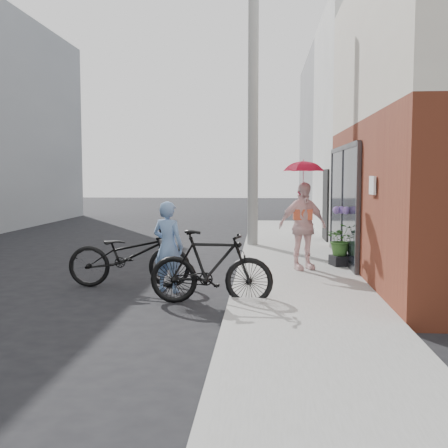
# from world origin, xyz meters

# --- Properties ---
(ground) EXTENTS (80.00, 80.00, 0.00)m
(ground) POSITION_xyz_m (0.00, 0.00, 0.00)
(ground) COLOR black
(ground) RESTS_ON ground
(sidewalk) EXTENTS (2.20, 24.00, 0.12)m
(sidewalk) POSITION_xyz_m (2.10, 2.00, 0.06)
(sidewalk) COLOR gray
(sidewalk) RESTS_ON ground
(curb) EXTENTS (0.12, 24.00, 0.12)m
(curb) POSITION_xyz_m (0.94, 2.00, 0.06)
(curb) COLOR #9E9E99
(curb) RESTS_ON ground
(east_building_far) EXTENTS (8.00, 8.00, 7.00)m
(east_building_far) POSITION_xyz_m (7.20, 16.00, 3.50)
(east_building_far) COLOR gray
(east_building_far) RESTS_ON ground
(utility_pole) EXTENTS (0.28, 0.28, 7.00)m
(utility_pole) POSITION_xyz_m (1.10, 6.00, 3.50)
(utility_pole) COLOR #9E9E99
(utility_pole) RESTS_ON ground
(officer) EXTENTS (0.66, 0.55, 1.55)m
(officer) POSITION_xyz_m (-0.21, 0.26, 0.77)
(officer) COLOR #6C8FC0
(officer) RESTS_ON ground
(bike_left) EXTENTS (2.19, 0.83, 1.14)m
(bike_left) POSITION_xyz_m (-0.97, 0.63, 0.57)
(bike_left) COLOR black
(bike_left) RESTS_ON ground
(bike_right) EXTENTS (1.93, 0.63, 1.15)m
(bike_right) POSITION_xyz_m (0.60, -0.60, 0.57)
(bike_right) COLOR black
(bike_right) RESTS_ON ground
(kimono_woman) EXTENTS (1.10, 0.79, 1.73)m
(kimono_woman) POSITION_xyz_m (2.17, 2.03, 0.98)
(kimono_woman) COLOR #F7D0CF
(kimono_woman) RESTS_ON sidewalk
(parasol) EXTENTS (0.79, 0.79, 0.70)m
(parasol) POSITION_xyz_m (2.17, 2.03, 2.19)
(parasol) COLOR red
(parasol) RESTS_ON kimono_woman
(planter) EXTENTS (0.49, 0.49, 0.21)m
(planter) POSITION_xyz_m (3.00, 2.56, 0.22)
(planter) COLOR black
(planter) RESTS_ON sidewalk
(potted_plant) EXTENTS (0.60, 0.52, 0.67)m
(potted_plant) POSITION_xyz_m (3.00, 2.56, 0.66)
(potted_plant) COLOR #396B2B
(potted_plant) RESTS_ON planter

